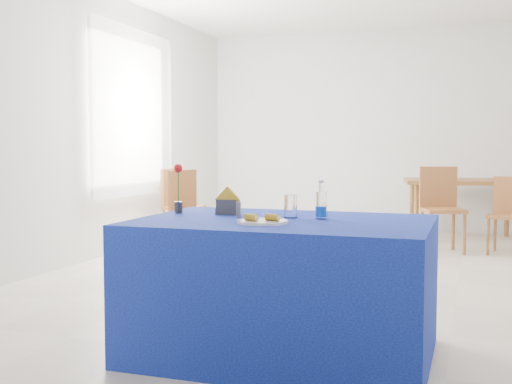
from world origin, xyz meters
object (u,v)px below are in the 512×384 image
Objects in this scene: chair_bg_left at (441,203)px; plate at (262,222)px; water_bottle at (321,206)px; chair_win_a at (190,208)px; chair_win_b at (178,201)px; blue_table at (283,287)px; chair_bg_right at (509,209)px; oak_table at (463,186)px.

plate is at bearing -119.76° from chair_bg_left.
water_bottle is 3.22m from chair_win_a.
plate is 4.35m from chair_win_b.
water_bottle reaches higher than chair_win_b.
blue_table is 0.50m from water_bottle.
chair_bg_right is at bearing -50.61° from chair_win_a.
chair_win_b is (-3.20, -1.58, -0.16)m from oak_table.
chair_win_a reaches higher than chair_bg_right.
blue_table is at bearing -119.46° from chair_bg_left.
chair_win_a is (-1.97, 2.53, -0.30)m from water_bottle.
plate is 0.32× the size of chair_bg_right.
water_bottle is (0.24, 0.31, 0.06)m from plate.
chair_bg_left is at bearing 83.27° from water_bottle.
chair_win_b is (-2.52, 3.38, -0.31)m from water_bottle.
chair_bg_left reaches higher than blue_table.
water_bottle reaches higher than blue_table.
oak_table is (0.68, 4.96, -0.15)m from water_bottle.
plate is 0.17× the size of blue_table.
plate is 0.17× the size of oak_table.
chair_bg_right is 3.74m from chair_win_b.
oak_table is 1.72× the size of chair_win_b.
chair_win_a reaches higher than blue_table.
blue_table is at bearing -149.90° from water_bottle.
plate is 0.29× the size of chair_win_a.
water_bottle is 0.23× the size of chair_bg_left.
oak_table is 3.58m from chair_win_b.
blue_table is 4.06m from chair_bg_left.
water_bottle is 0.14× the size of oak_table.
oak_table is at bearing -62.97° from chair_win_b.
oak_table is 1.85× the size of chair_bg_right.
water_bottle is at bearing 51.82° from plate.
chair_win_a is at bearing -145.97° from chair_win_b.
plate is at bearing -99.93° from oak_table.
blue_table is at bearing -94.61° from chair_bg_right.
chair_win_a is 1.02m from chair_win_b.
water_bottle reaches higher than chair_bg_left.
chair_bg_left is (0.46, 3.89, -0.29)m from water_bottle.
water_bottle reaches higher than plate.
chair_bg_right reaches higher than blue_table.
blue_table is 7.44× the size of water_bottle.
plate reaches higher than oak_table.
plate is 3.33m from chair_win_a.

